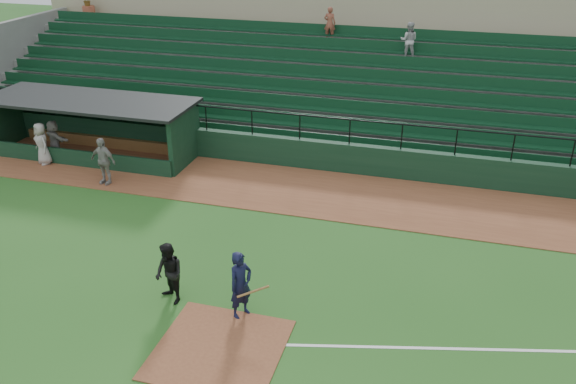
# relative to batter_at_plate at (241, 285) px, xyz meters

# --- Properties ---
(ground) EXTENTS (90.00, 90.00, 0.00)m
(ground) POSITION_rel_batter_at_plate_xyz_m (-0.07, -0.39, -0.94)
(ground) COLOR #22531B
(ground) RESTS_ON ground
(warning_track) EXTENTS (40.00, 4.00, 0.03)m
(warning_track) POSITION_rel_batter_at_plate_xyz_m (-0.07, 7.61, -0.92)
(warning_track) COLOR brown
(warning_track) RESTS_ON ground
(home_plate_dirt) EXTENTS (3.00, 3.00, 0.03)m
(home_plate_dirt) POSITION_rel_batter_at_plate_xyz_m (-0.07, -1.39, -0.92)
(home_plate_dirt) COLOR brown
(home_plate_dirt) RESTS_ON ground
(foul_line) EXTENTS (17.49, 4.44, 0.01)m
(foul_line) POSITION_rel_batter_at_plate_xyz_m (7.93, 0.81, -0.93)
(foul_line) COLOR white
(foul_line) RESTS_ON ground
(stadium_structure) EXTENTS (38.00, 13.08, 6.40)m
(stadium_structure) POSITION_rel_batter_at_plate_xyz_m (-0.07, 16.06, 1.37)
(stadium_structure) COLOR black
(stadium_structure) RESTS_ON ground
(dugout) EXTENTS (8.90, 3.20, 2.42)m
(dugout) POSITION_rel_batter_at_plate_xyz_m (-9.82, 9.16, 0.40)
(dugout) COLOR black
(dugout) RESTS_ON ground
(batter_at_plate) EXTENTS (1.16, 0.81, 1.87)m
(batter_at_plate) POSITION_rel_batter_at_plate_xyz_m (0.00, 0.00, 0.00)
(batter_at_plate) COLOR black
(batter_at_plate) RESTS_ON ground
(umpire) EXTENTS (1.06, 1.01, 1.73)m
(umpire) POSITION_rel_batter_at_plate_xyz_m (-2.03, 0.07, -0.07)
(umpire) COLOR black
(umpire) RESTS_ON ground
(dugout_player_a) EXTENTS (1.12, 0.58, 1.83)m
(dugout_player_a) POSITION_rel_batter_at_plate_xyz_m (-7.77, 6.19, 0.01)
(dugout_player_a) COLOR gray
(dugout_player_a) RESTS_ON warning_track
(dugout_player_b) EXTENTS (1.01, 0.92, 1.73)m
(dugout_player_b) POSITION_rel_batter_at_plate_xyz_m (-11.20, 7.20, -0.04)
(dugout_player_b) COLOR #A9A39E
(dugout_player_b) RESTS_ON warning_track
(dugout_player_c) EXTENTS (1.56, 1.05, 1.61)m
(dugout_player_c) POSITION_rel_batter_at_plate_xyz_m (-11.15, 7.93, -0.10)
(dugout_player_c) COLOR #9E9994
(dugout_player_c) RESTS_ON warning_track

